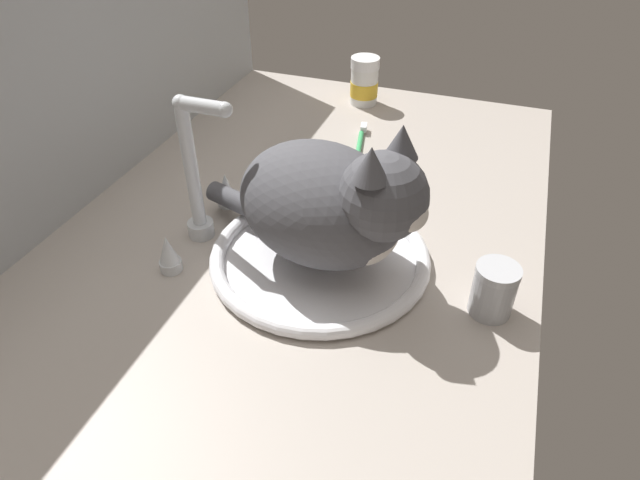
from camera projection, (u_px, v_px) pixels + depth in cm
name	position (u px, v px, depth cm)	size (l,w,h in cm)	color
countertop	(298.00, 243.00, 86.51)	(122.98, 72.80, 3.00)	#ADA399
backsplash_wall	(67.00, 91.00, 84.40)	(122.98, 2.40, 42.37)	#B2B7BC
sink_basin	(320.00, 257.00, 79.98)	(31.98, 31.98, 2.13)	white
faucet	(198.00, 189.00, 80.32)	(20.79, 9.55, 22.91)	silver
cat	(332.00, 204.00, 72.83)	(24.82, 36.76, 21.22)	#4C4C51
pill_bottle	(364.00, 82.00, 121.87)	(6.28, 6.28, 10.41)	white
metal_jar	(494.00, 290.00, 70.31)	(5.69, 5.69, 7.38)	#B2B5BA
toothbrush	(359.00, 144.00, 107.96)	(16.43, 4.40, 1.70)	#3FB266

